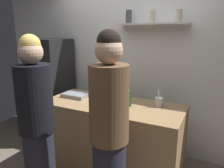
{
  "coord_description": "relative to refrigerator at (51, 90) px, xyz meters",
  "views": [
    {
      "loc": [
        1.19,
        -1.79,
        1.77
      ],
      "look_at": [
        0.05,
        0.47,
        1.16
      ],
      "focal_mm": 34.69,
      "sensor_mm": 36.0,
      "label": 1
    }
  ],
  "objects": [
    {
      "name": "back_wall_assembly",
      "position": [
        1.26,
        0.4,
        0.47
      ],
      "size": [
        4.8,
        0.32,
        2.6
      ],
      "color": "white",
      "rests_on": "ground"
    },
    {
      "name": "refrigerator",
      "position": [
        0.0,
        0.0,
        0.0
      ],
      "size": [
        0.57,
        0.62,
        1.66
      ],
      "color": "black",
      "rests_on": "ground"
    },
    {
      "name": "counter",
      "position": [
        1.31,
        -0.38,
        -0.38
      ],
      "size": [
        1.73,
        0.75,
        0.91
      ],
      "primitive_type": "cube",
      "color": "#9E7A51",
      "rests_on": "ground"
    },
    {
      "name": "baking_pan",
      "position": [
        0.74,
        -0.33,
        0.1
      ],
      "size": [
        0.34,
        0.24,
        0.05
      ],
      "primitive_type": "cube",
      "color": "gray",
      "rests_on": "counter"
    },
    {
      "name": "utensil_holder",
      "position": [
        1.86,
        -0.22,
        0.13
      ],
      "size": [
        0.1,
        0.1,
        0.22
      ],
      "color": "#B2B2B7",
      "rests_on": "counter"
    },
    {
      "name": "wine_bottle_dark_glass",
      "position": [
        1.02,
        -0.19,
        0.2
      ],
      "size": [
        0.07,
        0.07,
        0.32
      ],
      "color": "black",
      "rests_on": "counter"
    },
    {
      "name": "wine_bottle_green_glass",
      "position": [
        1.53,
        -0.36,
        0.18
      ],
      "size": [
        0.07,
        0.07,
        0.28
      ],
      "color": "#19471E",
      "rests_on": "counter"
    },
    {
      "name": "water_bottle_plastic",
      "position": [
        1.33,
        -0.46,
        0.19
      ],
      "size": [
        0.09,
        0.09,
        0.25
      ],
      "color": "silver",
      "rests_on": "counter"
    },
    {
      "name": "person_brown_jacket",
      "position": [
        1.65,
        -1.11,
        0.07
      ],
      "size": [
        0.34,
        0.34,
        1.79
      ],
      "rotation": [
        0.0,
        0.0,
        1.88
      ],
      "color": "#262633",
      "rests_on": "ground"
    },
    {
      "name": "person_blonde",
      "position": [
        0.92,
        -1.22,
        0.04
      ],
      "size": [
        0.34,
        0.34,
        1.75
      ],
      "rotation": [
        0.0,
        0.0,
        6.07
      ],
      "color": "#262633",
      "rests_on": "ground"
    }
  ]
}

